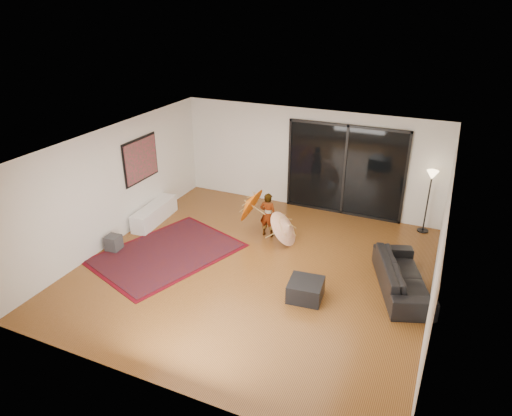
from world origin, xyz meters
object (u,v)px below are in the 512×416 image
Objects in this scene: sofa at (403,276)px; media_console at (155,213)px; ottoman at (306,290)px; child at (268,215)px.

media_console is at bearing 65.17° from sofa.
sofa is at bearing -9.22° from media_console.
sofa is at bearing 31.97° from ottoman.
child is at bearing 128.54° from ottoman.
sofa is at bearing 161.41° from child.
sofa reaches higher than ottoman.
child reaches higher than media_console.
child is (-3.27, 1.01, 0.25)m from sofa.
media_console is at bearing 160.90° from ottoman.
media_console is 2.55× the size of ottoman.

